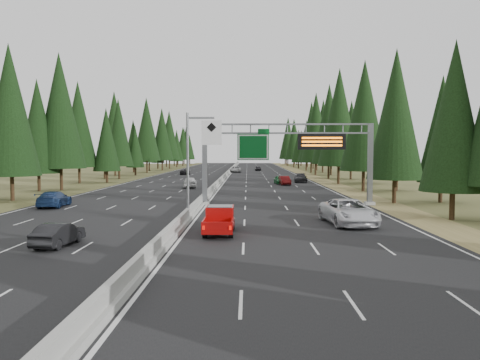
% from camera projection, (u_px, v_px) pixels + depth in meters
% --- Properties ---
extents(road, '(32.00, 260.00, 0.08)m').
position_uv_depth(road, '(224.00, 179.00, 90.06)').
color(road, black).
rests_on(road, ground).
extents(shoulder_right, '(3.60, 260.00, 0.06)m').
position_uv_depth(shoulder_right, '(317.00, 179.00, 89.77)').
color(shoulder_right, olive).
rests_on(shoulder_right, ground).
extents(shoulder_left, '(3.60, 260.00, 0.06)m').
position_uv_depth(shoulder_left, '(132.00, 179.00, 90.34)').
color(shoulder_left, '#484B23').
rests_on(shoulder_left, ground).
extents(median_barrier, '(0.70, 260.00, 0.85)m').
position_uv_depth(median_barrier, '(224.00, 177.00, 90.03)').
color(median_barrier, gray).
rests_on(median_barrier, road).
extents(sign_gantry, '(16.75, 0.98, 7.80)m').
position_uv_depth(sign_gantry, '(294.00, 151.00, 44.57)').
color(sign_gantry, slate).
rests_on(sign_gantry, road).
extents(hov_sign_pole, '(2.80, 0.50, 8.00)m').
position_uv_depth(hov_sign_pole, '(195.00, 158.00, 34.84)').
color(hov_sign_pole, slate).
rests_on(hov_sign_pole, road).
extents(tree_row_right, '(12.29, 243.72, 18.63)m').
position_uv_depth(tree_row_right, '(341.00, 129.00, 86.15)').
color(tree_row_right, black).
rests_on(tree_row_right, ground).
extents(tree_row_left, '(11.71, 242.71, 18.81)m').
position_uv_depth(tree_row_left, '(90.00, 126.00, 77.69)').
color(tree_row_left, black).
rests_on(tree_row_left, ground).
extents(silver_minivan, '(3.57, 6.63, 1.77)m').
position_uv_depth(silver_minivan, '(349.00, 212.00, 32.77)').
color(silver_minivan, silver).
rests_on(silver_minivan, road).
extents(red_pickup, '(1.79, 5.02, 1.64)m').
position_uv_depth(red_pickup, '(220.00, 218.00, 29.46)').
color(red_pickup, black).
rests_on(red_pickup, road).
extents(car_ahead_green, '(1.94, 4.09, 1.35)m').
position_uv_depth(car_ahead_green, '(280.00, 180.00, 74.62)').
color(car_ahead_green, '#155C29').
rests_on(car_ahead_green, road).
extents(car_ahead_dkred, '(1.85, 4.26, 1.36)m').
position_uv_depth(car_ahead_dkred, '(284.00, 180.00, 72.27)').
color(car_ahead_dkred, '#560C0D').
rests_on(car_ahead_dkred, road).
extents(car_ahead_dkgrey, '(2.46, 5.26, 1.49)m').
position_uv_depth(car_ahead_dkgrey, '(301.00, 178.00, 78.57)').
color(car_ahead_dkgrey, black).
rests_on(car_ahead_dkgrey, road).
extents(car_ahead_white, '(2.64, 5.58, 1.54)m').
position_uv_depth(car_ahead_white, '(236.00, 169.00, 116.77)').
color(car_ahead_white, '#B8B8B8').
rests_on(car_ahead_white, road).
extents(car_ahead_far, '(1.68, 3.88, 1.30)m').
position_uv_depth(car_ahead_far, '(258.00, 168.00, 127.11)').
color(car_ahead_far, black).
rests_on(car_ahead_far, road).
extents(car_onc_near, '(1.71, 3.96, 1.27)m').
position_uv_depth(car_onc_near, '(58.00, 234.00, 25.23)').
color(car_onc_near, black).
rests_on(car_onc_near, road).
extents(car_onc_blue, '(2.44, 5.21, 1.47)m').
position_uv_depth(car_onc_blue, '(54.00, 199.00, 43.23)').
color(car_onc_blue, navy).
rests_on(car_onc_blue, road).
extents(car_onc_white, '(2.36, 4.86, 1.60)m').
position_uv_depth(car_onc_white, '(190.00, 182.00, 66.27)').
color(car_onc_white, silver).
rests_on(car_onc_white, road).
extents(car_onc_far, '(2.63, 4.88, 1.30)m').
position_uv_depth(car_onc_far, '(185.00, 172.00, 105.69)').
color(car_onc_far, black).
rests_on(car_onc_far, road).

